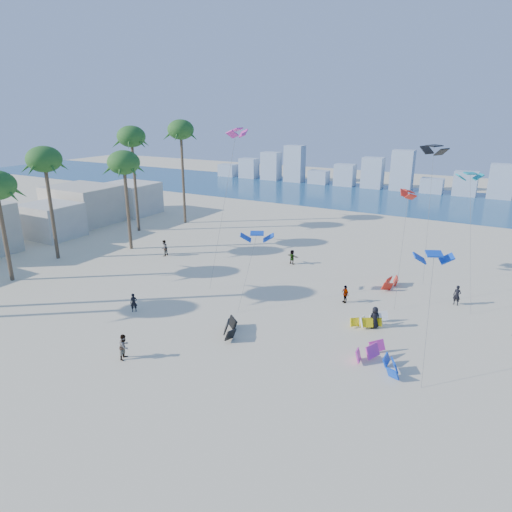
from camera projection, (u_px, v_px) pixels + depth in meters
The scene contains 10 objects.
ground at pixel (92, 385), 28.64m from camera, with size 220.00×220.00×0.00m, color beige.
ocean at pixel (382, 197), 88.39m from camera, with size 220.00×220.00×0.00m, color navy.
kitesurfer_near at pixel (134, 303), 38.75m from camera, with size 0.59×0.39×1.63m, color black.
kitesurfer_mid at pixel (124, 346), 31.42m from camera, with size 0.89×0.70×1.84m, color gray.
kitesurfers_far at pixel (324, 290), 41.34m from camera, with size 39.21×16.91×1.92m.
grounded_kites at pixel (350, 325), 35.61m from camera, with size 14.76×19.16×0.97m.
flying_kites at pixel (434, 191), 37.44m from camera, with size 31.43×25.21×15.37m.
palm_row at pixel (54, 155), 48.44m from camera, with size 9.49×44.80×15.68m.
beachfront_buildings at pixel (35, 218), 60.66m from camera, with size 11.50×43.00×6.00m.
distant_skyline at pixel (389, 175), 96.27m from camera, with size 85.00×3.00×8.40m.
Camera 1 is at (21.09, -16.47, 16.72)m, focal length 31.72 mm.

